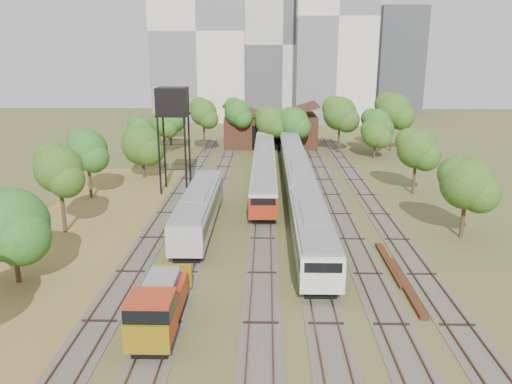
{
  "coord_description": "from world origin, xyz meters",
  "views": [
    {
      "loc": [
        -1.71,
        -31.47,
        16.06
      ],
      "look_at": [
        -2.76,
        17.15,
        2.5
      ],
      "focal_mm": 35.0,
      "sensor_mm": 36.0,
      "label": 1
    }
  ],
  "objects_px": {
    "railcar_red_set": "(264,168)",
    "water_tower": "(173,104)",
    "shunter_locomotive": "(159,309)",
    "railcar_green_set": "(299,180)"
  },
  "relations": [
    {
      "from": "railcar_red_set",
      "to": "railcar_green_set",
      "type": "relative_size",
      "value": 0.66
    },
    {
      "from": "railcar_red_set",
      "to": "water_tower",
      "type": "bearing_deg",
      "value": -158.12
    },
    {
      "from": "shunter_locomotive",
      "to": "water_tower",
      "type": "distance_m",
      "value": 33.23
    },
    {
      "from": "shunter_locomotive",
      "to": "water_tower",
      "type": "bearing_deg",
      "value": 98.28
    },
    {
      "from": "railcar_green_set",
      "to": "water_tower",
      "type": "height_order",
      "value": "water_tower"
    },
    {
      "from": "shunter_locomotive",
      "to": "railcar_red_set",
      "type": "bearing_deg",
      "value": 80.53
    },
    {
      "from": "shunter_locomotive",
      "to": "water_tower",
      "type": "xyz_separation_m",
      "value": [
        -4.61,
        31.71,
        8.81
      ]
    },
    {
      "from": "railcar_green_set",
      "to": "water_tower",
      "type": "xyz_separation_m",
      "value": [
        -14.61,
        2.16,
        8.43
      ]
    },
    {
      "from": "railcar_red_set",
      "to": "shunter_locomotive",
      "type": "relative_size",
      "value": 4.27
    },
    {
      "from": "railcar_red_set",
      "to": "railcar_green_set",
      "type": "bearing_deg",
      "value": -58.09
    }
  ]
}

